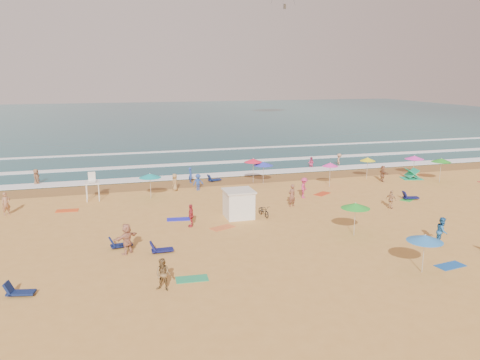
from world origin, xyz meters
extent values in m
plane|color=gold|center=(0.00, 0.00, 0.00)|extent=(220.00, 220.00, 0.00)
cube|color=#0C4756|center=(0.00, 84.00, 0.00)|extent=(220.00, 140.00, 0.18)
plane|color=olive|center=(0.00, 12.50, 0.01)|extent=(220.00, 220.00, 0.00)
cube|color=white|center=(0.00, 15.00, 0.10)|extent=(200.00, 2.20, 0.05)
cube|color=white|center=(0.00, 22.00, 0.10)|extent=(200.00, 1.60, 0.05)
cube|color=white|center=(0.00, 32.00, 0.10)|extent=(200.00, 1.20, 0.05)
cube|color=white|center=(-1.76, 0.11, 1.00)|extent=(2.00, 2.00, 2.00)
cube|color=silver|center=(-1.76, 0.11, 2.06)|extent=(2.20, 2.20, 0.12)
imported|color=black|center=(0.14, -0.19, 0.43)|extent=(0.79, 1.69, 0.86)
cone|color=#FF38B3|center=(9.31, 7.15, 2.19)|extent=(1.54, 1.54, 0.35)
cone|color=blue|center=(3.60, 10.14, 2.02)|extent=(1.94, 1.94, 0.35)
cone|color=#FFF31A|center=(14.60, 9.25, 2.08)|extent=(1.55, 1.55, 0.35)
cone|color=green|center=(4.58, -5.98, 2.08)|extent=(1.91, 1.91, 0.35)
cone|color=#FF1A3F|center=(2.76, 10.78, 2.28)|extent=(1.81, 1.81, 0.35)
cone|color=#FD38C9|center=(20.46, 9.62, 1.92)|extent=(2.01, 2.01, 0.35)
cone|color=green|center=(20.84, 5.91, 2.25)|extent=(1.91, 1.91, 0.35)
cone|color=#2C77C6|center=(5.12, -12.41, 1.98)|extent=(1.92, 1.92, 0.35)
cone|color=#149EA2|center=(-7.63, 7.55, 2.03)|extent=(1.92, 1.92, 0.35)
cube|color=#0E1848|center=(-10.54, -4.04, 0.17)|extent=(1.38, 0.77, 0.34)
cube|color=#0F1C4B|center=(-15.49, -9.41, 0.17)|extent=(1.39, 0.81, 0.34)
cube|color=#101453|center=(-8.17, -5.59, 0.17)|extent=(1.30, 0.57, 0.34)
cube|color=#0F134C|center=(13.99, 0.97, 0.17)|extent=(1.38, 0.79, 0.34)
cube|color=#0F1D4F|center=(-0.79, 12.49, 0.17)|extent=(1.39, 0.81, 0.34)
cube|color=#2123D1|center=(-6.24, 0.79, 0.01)|extent=(1.79, 1.07, 0.03)
cube|color=#259761|center=(-7.13, -9.81, 0.01)|extent=(1.75, 0.96, 0.03)
cube|color=#E54919|center=(-14.40, 5.49, 0.01)|extent=(1.76, 0.98, 0.03)
cube|color=orange|center=(-3.54, -2.01, 0.01)|extent=(1.90, 1.45, 0.03)
cube|color=red|center=(7.44, 4.82, 0.01)|extent=(1.89, 1.66, 0.03)
cube|color=#1A53A7|center=(7.23, -12.10, 0.01)|extent=(1.81, 1.11, 0.03)
cube|color=green|center=(13.81, 1.08, 0.01)|extent=(1.89, 1.67, 0.03)
imported|color=#2245A1|center=(-3.10, 9.28, 0.78)|extent=(1.08, 0.72, 1.55)
imported|color=brown|center=(-17.91, 15.78, 0.67)|extent=(0.79, 1.01, 1.83)
imported|color=#2364A5|center=(8.98, -9.11, 0.91)|extent=(1.12, 1.11, 1.82)
imported|color=tan|center=(10.67, -1.02, 0.76)|extent=(0.71, 0.96, 1.52)
imported|color=tan|center=(15.15, 16.35, 0.63)|extent=(1.11, 1.30, 1.75)
imported|color=brown|center=(3.23, 1.77, 0.93)|extent=(0.78, 0.64, 1.86)
imported|color=brown|center=(-8.72, -10.69, 0.83)|extent=(1.01, 0.95, 1.66)
imported|color=#A47E4C|center=(-5.20, 9.75, 0.80)|extent=(0.78, 0.92, 1.60)
imported|color=tan|center=(-10.22, -5.14, 0.94)|extent=(1.73, 1.49, 1.88)
imported|color=#CE3369|center=(5.29, 4.01, 0.91)|extent=(1.22, 1.34, 1.81)
imported|color=#966345|center=(15.52, 7.79, 0.81)|extent=(0.58, 1.54, 1.63)
imported|color=#9E6A49|center=(-18.76, 5.55, 0.89)|extent=(0.78, 0.70, 1.79)
imported|color=#2445A9|center=(-3.23, 12.58, 0.78)|extent=(0.41, 0.59, 1.55)
imported|color=#C0303A|center=(-5.62, -1.13, 0.82)|extent=(0.58, 1.02, 1.65)
imported|color=#D03467|center=(11.55, 16.38, 0.50)|extent=(0.92, 0.87, 1.51)
cube|color=#3F3326|center=(22.69, 54.61, 23.11)|extent=(0.40, 0.30, 0.90)
camera|label=1|loc=(-10.98, -32.56, 10.56)|focal=35.00mm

